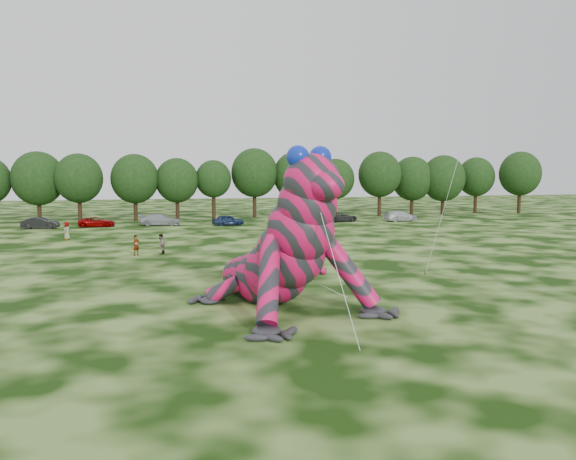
% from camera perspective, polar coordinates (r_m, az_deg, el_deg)
% --- Properties ---
extents(ground, '(240.00, 240.00, 0.00)m').
position_cam_1_polar(ground, '(27.60, 2.59, -8.82)').
color(ground, '#16330A').
rests_on(ground, ground).
extents(inflatable_gecko, '(18.97, 20.47, 8.28)m').
position_cam_1_polar(inflatable_gecko, '(29.98, -2.38, 0.42)').
color(inflatable_gecko, '#D50F53').
rests_on(inflatable_gecko, ground).
extents(tree_5, '(7.16, 6.44, 9.80)m').
position_cam_1_polar(tree_5, '(85.58, -24.03, 4.05)').
color(tree_5, black).
rests_on(tree_5, ground).
extents(tree_6, '(6.52, 5.86, 9.49)m').
position_cam_1_polar(tree_6, '(82.99, -20.46, 4.04)').
color(tree_6, black).
rests_on(tree_6, ground).
extents(tree_7, '(6.68, 6.01, 9.48)m').
position_cam_1_polar(tree_7, '(82.53, -15.28, 4.19)').
color(tree_7, black).
rests_on(tree_7, ground).
extents(tree_8, '(6.14, 5.53, 8.94)m').
position_cam_1_polar(tree_8, '(82.73, -11.20, 4.11)').
color(tree_8, black).
rests_on(tree_8, ground).
extents(tree_9, '(5.27, 4.74, 8.68)m').
position_cam_1_polar(tree_9, '(83.46, -7.57, 4.09)').
color(tree_9, black).
rests_on(tree_9, ground).
extents(tree_10, '(7.09, 6.38, 10.50)m').
position_cam_1_polar(tree_10, '(85.53, -3.43, 4.79)').
color(tree_10, black).
rests_on(tree_10, ground).
extents(tree_11, '(7.01, 6.31, 10.07)m').
position_cam_1_polar(tree_11, '(86.49, 0.81, 4.67)').
color(tree_11, black).
rests_on(tree_11, ground).
extents(tree_12, '(5.99, 5.39, 8.97)m').
position_cam_1_polar(tree_12, '(87.80, 4.83, 4.31)').
color(tree_12, black).
rests_on(tree_12, ground).
extents(tree_13, '(6.83, 6.15, 10.13)m').
position_cam_1_polar(tree_13, '(89.69, 9.30, 4.66)').
color(tree_13, black).
rests_on(tree_13, ground).
extents(tree_14, '(6.82, 6.14, 9.40)m').
position_cam_1_polar(tree_14, '(93.75, 12.50, 4.43)').
color(tree_14, black).
rests_on(tree_14, ground).
extents(tree_15, '(7.17, 6.45, 9.63)m').
position_cam_1_polar(tree_15, '(95.20, 15.48, 4.45)').
color(tree_15, black).
rests_on(tree_15, ground).
extents(tree_16, '(6.26, 5.63, 9.37)m').
position_cam_1_polar(tree_16, '(100.11, 18.55, 4.34)').
color(tree_16, black).
rests_on(tree_16, ground).
extents(tree_17, '(6.98, 6.28, 10.30)m').
position_cam_1_polar(tree_17, '(101.46, 22.49, 4.48)').
color(tree_17, black).
rests_on(tree_17, ground).
extents(car_1, '(4.42, 1.84, 1.42)m').
position_cam_1_polar(car_1, '(75.17, -23.87, 0.65)').
color(car_1, black).
rests_on(car_1, ground).
extents(car_2, '(4.60, 2.28, 1.26)m').
position_cam_1_polar(car_2, '(75.02, -18.83, 0.77)').
color(car_2, '#8E0303').
rests_on(car_2, ground).
extents(car_3, '(5.41, 2.81, 1.50)m').
position_cam_1_polar(car_3, '(74.70, -12.86, 1.02)').
color(car_3, '#A2A6AB').
rests_on(car_3, ground).
extents(car_4, '(4.30, 2.20, 1.40)m').
position_cam_1_polar(car_4, '(73.46, -6.11, 1.01)').
color(car_4, '#18274B').
rests_on(car_4, ground).
extents(car_5, '(4.62, 2.30, 1.46)m').
position_cam_1_polar(car_5, '(74.35, 1.37, 1.13)').
color(car_5, '#BAB3A9').
rests_on(car_5, ground).
extents(car_6, '(4.99, 3.02, 1.29)m').
position_cam_1_polar(car_6, '(78.80, 5.42, 1.32)').
color(car_6, '#29292C').
rests_on(car_6, ground).
extents(car_7, '(5.27, 2.82, 1.45)m').
position_cam_1_polar(car_7, '(80.61, 11.37, 1.39)').
color(car_7, silver).
rests_on(car_7, ground).
extents(spectator_4, '(0.59, 0.91, 1.85)m').
position_cam_1_polar(spectator_4, '(62.02, -21.55, -0.09)').
color(spectator_4, gray).
rests_on(spectator_4, ground).
extents(spectator_0, '(0.75, 0.72, 1.74)m').
position_cam_1_polar(spectator_0, '(48.70, -15.16, -1.50)').
color(spectator_0, gray).
rests_on(spectator_0, ground).
extents(spectator_1, '(0.90, 1.01, 1.72)m').
position_cam_1_polar(spectator_1, '(49.03, -12.79, -1.40)').
color(spectator_1, gray).
rests_on(spectator_1, ground).
extents(spectator_2, '(1.36, 1.21, 1.83)m').
position_cam_1_polar(spectator_2, '(58.32, 4.16, -0.05)').
color(spectator_2, gray).
rests_on(spectator_2, ground).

